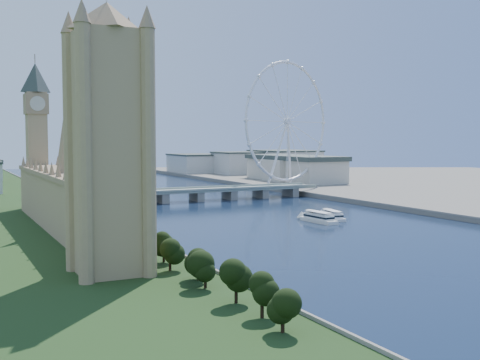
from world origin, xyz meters
TOP-DOWN VIEW (x-y plane):
  - tree_row at (-113.00, 74.00)m, footprint 8.07×216.07m
  - victoria_tower at (-135.00, 55.00)m, footprint 28.16×28.16m
  - parliament_range at (-128.00, 170.00)m, footprint 24.00×200.00m
  - big_ben at (-128.00, 278.00)m, footprint 20.02×20.02m
  - westminster_bridge at (0.00, 300.00)m, footprint 220.00×22.00m
  - london_eye at (119.98, 355.08)m, footprint 113.60×39.12m
  - county_hall at (175.00, 430.00)m, footprint 54.00×144.00m
  - city_skyline at (39.22, 560.08)m, footprint 505.00×280.00m
  - tour_boat_near at (18.61, 149.61)m, footprint 10.02×32.39m
  - tour_boat_far at (33.13, 156.10)m, footprint 12.16×30.03m

SIDE VIEW (x-z plane):
  - county_hall at x=175.00m, z-range -17.50..17.50m
  - tour_boat_near at x=18.61m, z-range -3.54..3.54m
  - tour_boat_far at x=33.13m, z-range -3.22..3.22m
  - westminster_bridge at x=0.00m, z-range 1.88..11.38m
  - tree_row at x=-113.00m, z-range -1.03..20.09m
  - city_skyline at x=39.22m, z-range 0.96..32.96m
  - parliament_range at x=-128.00m, z-range -16.52..53.48m
  - victoria_tower at x=-135.00m, z-range -1.51..110.49m
  - big_ben at x=-128.00m, z-range 11.57..121.57m
  - london_eye at x=119.98m, z-range 5.37..129.67m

